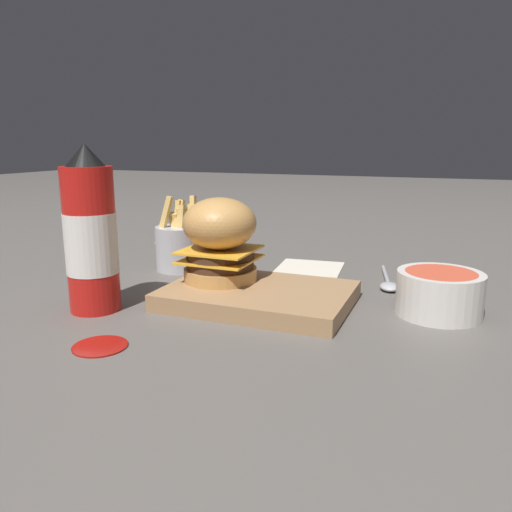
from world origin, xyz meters
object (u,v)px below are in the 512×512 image
(serving_board, at_px, (256,295))
(ketchup_bottle, at_px, (91,236))
(burger, at_px, (220,239))
(fries_basket, at_px, (179,246))
(side_bowl, at_px, (439,292))
(spoon, at_px, (388,284))

(serving_board, xyz_separation_m, ketchup_bottle, (0.21, 0.12, 0.10))
(burger, relative_size, ketchup_bottle, 0.55)
(ketchup_bottle, bearing_deg, serving_board, -151.38)
(serving_board, xyz_separation_m, fries_basket, (0.22, -0.14, 0.03))
(ketchup_bottle, bearing_deg, burger, -136.83)
(ketchup_bottle, bearing_deg, side_bowl, -160.73)
(burger, distance_m, fries_basket, 0.20)
(burger, distance_m, side_bowl, 0.34)
(fries_basket, relative_size, side_bowl, 1.20)
(fries_basket, relative_size, spoon, 0.90)
(spoon, bearing_deg, burger, -71.33)
(fries_basket, height_order, side_bowl, fries_basket)
(fries_basket, distance_m, spoon, 0.40)
(ketchup_bottle, xyz_separation_m, spoon, (-0.39, -0.28, -0.11))
(burger, height_order, fries_basket, burger)
(ketchup_bottle, height_order, spoon, ketchup_bottle)
(serving_board, bearing_deg, burger, -14.54)
(ketchup_bottle, distance_m, fries_basket, 0.27)
(ketchup_bottle, distance_m, side_bowl, 0.51)
(side_bowl, bearing_deg, ketchup_bottle, 19.27)
(burger, distance_m, spoon, 0.30)
(burger, bearing_deg, fries_basket, -39.89)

